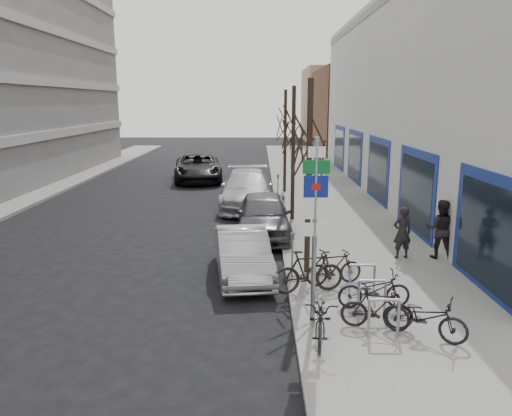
{
  "coord_description": "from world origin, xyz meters",
  "views": [
    {
      "loc": [
        1.26,
        -10.01,
        4.89
      ],
      "look_at": [
        1.16,
        3.5,
        2.0
      ],
      "focal_mm": 35.0,
      "sensor_mm": 36.0,
      "label": 1
    }
  ],
  "objects_px": {
    "bike_rack": "(372,293)",
    "meter_mid": "(283,208)",
    "meter_back": "(278,185)",
    "pedestrian_far": "(440,229)",
    "parked_car_back": "(247,189)",
    "tree_mid": "(294,122)",
    "highway_sign_pole": "(315,222)",
    "bike_near_left": "(321,314)",
    "meter_front": "(292,251)",
    "parked_car_mid": "(263,215)",
    "bike_near_right": "(377,308)",
    "tree_far": "(285,117)",
    "lane_car": "(198,167)",
    "parked_car_front": "(243,254)",
    "bike_far_curb": "(425,313)",
    "bike_mid_inner": "(308,271)",
    "tree_near": "(310,131)",
    "bike_far_inner": "(334,267)",
    "bike_mid_curb": "(374,287)",
    "pedestrian_near": "(402,233)"
  },
  "relations": [
    {
      "from": "bike_rack",
      "to": "meter_mid",
      "type": "distance_m",
      "value": 8.07
    },
    {
      "from": "meter_back",
      "to": "pedestrian_far",
      "type": "distance_m",
      "value": 10.29
    },
    {
      "from": "parked_car_back",
      "to": "tree_mid",
      "type": "bearing_deg",
      "value": -57.67
    },
    {
      "from": "highway_sign_pole",
      "to": "bike_near_left",
      "type": "height_order",
      "value": "highway_sign_pole"
    },
    {
      "from": "highway_sign_pole",
      "to": "meter_front",
      "type": "relative_size",
      "value": 3.31
    },
    {
      "from": "parked_car_mid",
      "to": "meter_back",
      "type": "bearing_deg",
      "value": 81.83
    },
    {
      "from": "meter_mid",
      "to": "parked_car_back",
      "type": "height_order",
      "value": "parked_car_back"
    },
    {
      "from": "meter_back",
      "to": "bike_near_right",
      "type": "bearing_deg",
      "value": -83.56
    },
    {
      "from": "tree_far",
      "to": "lane_car",
      "type": "distance_m",
      "value": 7.66
    },
    {
      "from": "meter_front",
      "to": "parked_car_front",
      "type": "bearing_deg",
      "value": 159.43
    },
    {
      "from": "parked_car_front",
      "to": "parked_car_back",
      "type": "distance_m",
      "value": 9.51
    },
    {
      "from": "bike_far_curb",
      "to": "lane_car",
      "type": "distance_m",
      "value": 22.79
    },
    {
      "from": "meter_mid",
      "to": "bike_near_right",
      "type": "relative_size",
      "value": 0.83
    },
    {
      "from": "parked_car_mid",
      "to": "bike_rack",
      "type": "bearing_deg",
      "value": -72.9
    },
    {
      "from": "bike_near_left",
      "to": "meter_mid",
      "type": "bearing_deg",
      "value": 99.22
    },
    {
      "from": "tree_far",
      "to": "bike_mid_inner",
      "type": "distance_m",
      "value": 14.98
    },
    {
      "from": "bike_near_right",
      "to": "bike_mid_inner",
      "type": "distance_m",
      "value": 2.4
    },
    {
      "from": "bike_mid_inner",
      "to": "lane_car",
      "type": "distance_m",
      "value": 19.82
    },
    {
      "from": "bike_far_curb",
      "to": "pedestrian_far",
      "type": "distance_m",
      "value": 5.8
    },
    {
      "from": "meter_mid",
      "to": "bike_near_right",
      "type": "xyz_separation_m",
      "value": [
        1.59,
        -8.63,
        -0.3
      ]
    },
    {
      "from": "tree_near",
      "to": "bike_far_inner",
      "type": "height_order",
      "value": "tree_near"
    },
    {
      "from": "pedestrian_far",
      "to": "tree_far",
      "type": "bearing_deg",
      "value": -52.48
    },
    {
      "from": "tree_mid",
      "to": "parked_car_mid",
      "type": "bearing_deg",
      "value": -119.12
    },
    {
      "from": "parked_car_mid",
      "to": "lane_car",
      "type": "relative_size",
      "value": 0.78
    },
    {
      "from": "highway_sign_pole",
      "to": "bike_rack",
      "type": "height_order",
      "value": "highway_sign_pole"
    },
    {
      "from": "tree_far",
      "to": "parked_car_mid",
      "type": "bearing_deg",
      "value": -97.89
    },
    {
      "from": "bike_mid_inner",
      "to": "parked_car_mid",
      "type": "xyz_separation_m",
      "value": [
        -1.08,
        5.93,
        0.09
      ]
    },
    {
      "from": "bike_near_right",
      "to": "bike_far_curb",
      "type": "height_order",
      "value": "bike_far_curb"
    },
    {
      "from": "tree_mid",
      "to": "bike_mid_curb",
      "type": "bearing_deg",
      "value": -81.59
    },
    {
      "from": "bike_near_right",
      "to": "lane_car",
      "type": "bearing_deg",
      "value": 26.31
    },
    {
      "from": "bike_far_inner",
      "to": "parked_car_mid",
      "type": "bearing_deg",
      "value": 3.14
    },
    {
      "from": "bike_rack",
      "to": "lane_car",
      "type": "xyz_separation_m",
      "value": [
        -6.42,
        20.47,
        0.19
      ]
    },
    {
      "from": "lane_car",
      "to": "pedestrian_far",
      "type": "bearing_deg",
      "value": -67.69
    },
    {
      "from": "bike_mid_curb",
      "to": "tree_near",
      "type": "bearing_deg",
      "value": 25.37
    },
    {
      "from": "parked_car_back",
      "to": "tree_near",
      "type": "bearing_deg",
      "value": -78.77
    },
    {
      "from": "tree_near",
      "to": "bike_far_curb",
      "type": "height_order",
      "value": "tree_near"
    },
    {
      "from": "bike_rack",
      "to": "meter_mid",
      "type": "bearing_deg",
      "value": 101.8
    },
    {
      "from": "bike_mid_curb",
      "to": "pedestrian_near",
      "type": "xyz_separation_m",
      "value": [
        1.7,
        3.81,
        0.29
      ]
    },
    {
      "from": "tree_far",
      "to": "meter_back",
      "type": "height_order",
      "value": "tree_far"
    },
    {
      "from": "bike_mid_inner",
      "to": "bike_far_curb",
      "type": "xyz_separation_m",
      "value": [
        2.14,
        -2.45,
        -0.04
      ]
    },
    {
      "from": "meter_front",
      "to": "bike_near_right",
      "type": "xyz_separation_m",
      "value": [
        1.59,
        -3.13,
        -0.3
      ]
    },
    {
      "from": "tree_mid",
      "to": "bike_far_curb",
      "type": "relative_size",
      "value": 3.19
    },
    {
      "from": "meter_front",
      "to": "bike_near_right",
      "type": "bearing_deg",
      "value": -63.0
    },
    {
      "from": "bike_far_curb",
      "to": "parked_car_mid",
      "type": "height_order",
      "value": "parked_car_mid"
    },
    {
      "from": "tree_near",
      "to": "parked_car_front",
      "type": "height_order",
      "value": "tree_near"
    },
    {
      "from": "highway_sign_pole",
      "to": "meter_mid",
      "type": "relative_size",
      "value": 3.31
    },
    {
      "from": "tree_near",
      "to": "pedestrian_far",
      "type": "bearing_deg",
      "value": 17.46
    },
    {
      "from": "bike_rack",
      "to": "tree_mid",
      "type": "height_order",
      "value": "tree_mid"
    },
    {
      "from": "tree_far",
      "to": "meter_front",
      "type": "xyz_separation_m",
      "value": [
        -0.45,
        -13.5,
        -3.19
      ]
    },
    {
      "from": "bike_far_inner",
      "to": "pedestrian_far",
      "type": "height_order",
      "value": "pedestrian_far"
    }
  ]
}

